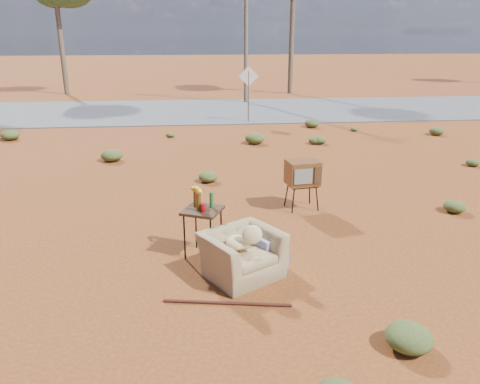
{
  "coord_description": "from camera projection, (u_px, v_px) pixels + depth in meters",
  "views": [
    {
      "loc": [
        -0.66,
        -6.53,
        3.45
      ],
      "look_at": [
        0.09,
        1.14,
        0.8
      ],
      "focal_mm": 35.0,
      "sensor_mm": 36.0,
      "label": 1
    }
  ],
  "objects": [
    {
      "name": "ground",
      "position": [
        241.0,
        264.0,
        7.32
      ],
      "size": [
        140.0,
        140.0,
        0.0
      ],
      "primitive_type": "plane",
      "color": "brown",
      "rests_on": "ground"
    },
    {
      "name": "highway",
      "position": [
        208.0,
        111.0,
        21.43
      ],
      "size": [
        140.0,
        7.0,
        0.04
      ],
      "primitive_type": "cube",
      "color": "#565659",
      "rests_on": "ground"
    },
    {
      "name": "armchair",
      "position": [
        246.0,
        247.0,
        6.9
      ],
      "size": [
        1.37,
        1.31,
        0.93
      ],
      "rotation": [
        0.0,
        0.0,
        0.54
      ],
      "color": "#91784F",
      "rests_on": "ground"
    },
    {
      "name": "tv_unit",
      "position": [
        303.0,
        173.0,
        9.39
      ],
      "size": [
        0.7,
        0.59,
        1.01
      ],
      "rotation": [
        0.0,
        0.0,
        0.15
      ],
      "color": "black",
      "rests_on": "ground"
    },
    {
      "name": "side_table",
      "position": [
        201.0,
        207.0,
        7.39
      ],
      "size": [
        0.74,
        0.74,
        1.12
      ],
      "rotation": [
        0.0,
        0.0,
        -0.43
      ],
      "color": "#331C12",
      "rests_on": "ground"
    },
    {
      "name": "rusty_bar",
      "position": [
        227.0,
        303.0,
        6.23
      ],
      "size": [
        1.7,
        0.33,
        0.05
      ],
      "primitive_type": "cylinder",
      "rotation": [
        0.0,
        1.57,
        -0.17
      ],
      "color": "#461D12",
      "rests_on": "ground"
    },
    {
      "name": "road_sign",
      "position": [
        249.0,
        84.0,
        18.27
      ],
      "size": [
        0.78,
        0.06,
        2.19
      ],
      "color": "brown",
      "rests_on": "ground"
    },
    {
      "name": "utility_pole_center",
      "position": [
        246.0,
        16.0,
        22.63
      ],
      "size": [
        1.4,
        0.2,
        8.0
      ],
      "color": "brown",
      "rests_on": "ground"
    },
    {
      "name": "scrub_patch",
      "position": [
        189.0,
        175.0,
        11.35
      ],
      "size": [
        17.49,
        8.07,
        0.33
      ],
      "color": "#4C5826",
      "rests_on": "ground"
    }
  ]
}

